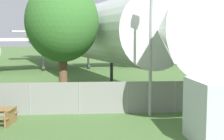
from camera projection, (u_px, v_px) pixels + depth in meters
perimeter_fence at (127, 97)px, 16.49m from camera, size 56.07×0.07×1.71m
airplane at (69, 34)px, 36.27m from camera, size 39.82×49.02×13.83m
tree_behind_benches at (62, 22)px, 18.87m from camera, size 4.45×4.45×7.41m
light_mast at (151, 35)px, 15.57m from camera, size 0.44×0.44×6.63m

